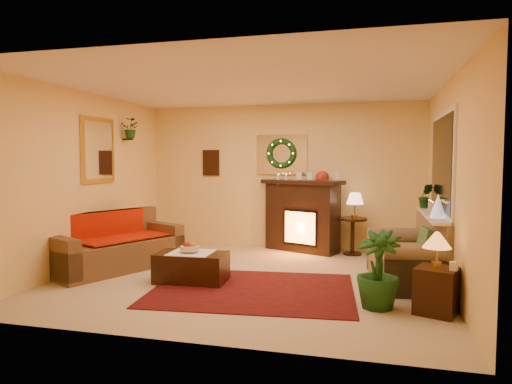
% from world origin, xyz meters
% --- Properties ---
extents(floor, '(5.00, 5.00, 0.00)m').
position_xyz_m(floor, '(0.00, 0.00, 0.00)').
color(floor, beige).
rests_on(floor, ground).
extents(ceiling, '(5.00, 5.00, 0.00)m').
position_xyz_m(ceiling, '(0.00, 0.00, 2.60)').
color(ceiling, white).
rests_on(ceiling, ground).
extents(wall_back, '(5.00, 5.00, 0.00)m').
position_xyz_m(wall_back, '(0.00, 2.25, 1.30)').
color(wall_back, '#EFD88C').
rests_on(wall_back, ground).
extents(wall_front, '(5.00, 5.00, 0.00)m').
position_xyz_m(wall_front, '(0.00, -2.25, 1.30)').
color(wall_front, '#EFD88C').
rests_on(wall_front, ground).
extents(wall_left, '(4.50, 4.50, 0.00)m').
position_xyz_m(wall_left, '(-2.50, 0.00, 1.30)').
color(wall_left, '#EFD88C').
rests_on(wall_left, ground).
extents(wall_right, '(4.50, 4.50, 0.00)m').
position_xyz_m(wall_right, '(2.50, 0.00, 1.30)').
color(wall_right, '#EFD88C').
rests_on(wall_right, ground).
extents(area_rug, '(2.62, 2.06, 0.01)m').
position_xyz_m(area_rug, '(0.18, -0.55, 0.01)').
color(area_rug, maroon).
rests_on(area_rug, floor).
extents(sofa, '(1.58, 2.10, 0.83)m').
position_xyz_m(sofa, '(-2.04, 0.02, 0.43)').
color(sofa, '#543229').
rests_on(sofa, floor).
extents(red_throw, '(0.85, 1.37, 0.02)m').
position_xyz_m(red_throw, '(-2.05, 0.17, 0.46)').
color(red_throw, '#E84A23').
rests_on(red_throw, sofa).
extents(fireplace, '(1.35, 0.87, 1.18)m').
position_xyz_m(fireplace, '(0.41, 2.04, 0.55)').
color(fireplace, black).
rests_on(fireplace, floor).
extents(poinsettia, '(0.23, 0.23, 0.23)m').
position_xyz_m(poinsettia, '(0.75, 2.05, 1.30)').
color(poinsettia, '#B42419').
rests_on(poinsettia, fireplace).
extents(mantel_candle_a, '(0.06, 0.06, 0.17)m').
position_xyz_m(mantel_candle_a, '(-0.01, 2.01, 1.26)').
color(mantel_candle_a, silver).
rests_on(mantel_candle_a, fireplace).
extents(mantel_candle_b, '(0.06, 0.06, 0.17)m').
position_xyz_m(mantel_candle_b, '(0.12, 2.02, 1.26)').
color(mantel_candle_b, silver).
rests_on(mantel_candle_b, fireplace).
extents(mantel_mirror, '(0.92, 0.02, 0.72)m').
position_xyz_m(mantel_mirror, '(0.00, 2.23, 1.70)').
color(mantel_mirror, white).
rests_on(mantel_mirror, wall_back).
extents(wreath, '(0.55, 0.11, 0.55)m').
position_xyz_m(wreath, '(0.00, 2.19, 1.72)').
color(wreath, '#194719').
rests_on(wreath, wall_back).
extents(wall_art, '(0.32, 0.03, 0.48)m').
position_xyz_m(wall_art, '(-1.35, 2.23, 1.55)').
color(wall_art, '#381E11').
rests_on(wall_art, wall_back).
extents(gold_mirror, '(0.03, 0.84, 1.00)m').
position_xyz_m(gold_mirror, '(-2.48, 0.30, 1.75)').
color(gold_mirror, gold).
rests_on(gold_mirror, wall_left).
extents(hanging_plant, '(0.33, 0.28, 0.36)m').
position_xyz_m(hanging_plant, '(-2.34, 1.05, 1.97)').
color(hanging_plant, '#194719').
rests_on(hanging_plant, wall_left).
extents(loveseat, '(1.05, 1.58, 0.86)m').
position_xyz_m(loveseat, '(2.06, 0.29, 0.42)').
color(loveseat, '#836A59').
rests_on(loveseat, floor).
extents(window_frame, '(0.03, 1.86, 1.36)m').
position_xyz_m(window_frame, '(2.48, 0.55, 1.55)').
color(window_frame, white).
rests_on(window_frame, wall_right).
extents(window_glass, '(0.02, 1.70, 1.22)m').
position_xyz_m(window_glass, '(2.47, 0.55, 1.55)').
color(window_glass, black).
rests_on(window_glass, wall_right).
extents(window_sill, '(0.22, 1.86, 0.04)m').
position_xyz_m(window_sill, '(2.38, 0.55, 0.87)').
color(window_sill, white).
rests_on(window_sill, wall_right).
extents(mini_tree, '(0.19, 0.19, 0.28)m').
position_xyz_m(mini_tree, '(2.38, 0.10, 1.04)').
color(mini_tree, silver).
rests_on(mini_tree, window_sill).
extents(sill_plant, '(0.26, 0.21, 0.47)m').
position_xyz_m(sill_plant, '(2.36, 1.24, 1.08)').
color(sill_plant, '#21421A').
rests_on(sill_plant, window_sill).
extents(side_table_round, '(0.61, 0.61, 0.63)m').
position_xyz_m(side_table_round, '(1.29, 1.92, 0.33)').
color(side_table_round, black).
rests_on(side_table_round, floor).
extents(lamp_cream, '(0.28, 0.28, 0.43)m').
position_xyz_m(lamp_cream, '(1.32, 1.89, 0.88)').
color(lamp_cream, '#FFC98D').
rests_on(lamp_cream, side_table_round).
extents(end_table_square, '(0.51, 0.51, 0.49)m').
position_xyz_m(end_table_square, '(2.26, -0.90, 0.27)').
color(end_table_square, black).
rests_on(end_table_square, floor).
extents(lamp_tiffany, '(0.29, 0.29, 0.43)m').
position_xyz_m(lamp_tiffany, '(2.25, -0.89, 0.74)').
color(lamp_tiffany, '#F5A941').
rests_on(lamp_tiffany, end_table_square).
extents(coffee_table, '(0.93, 0.53, 0.39)m').
position_xyz_m(coffee_table, '(-0.69, -0.37, 0.21)').
color(coffee_table, '#47270E').
rests_on(coffee_table, floor).
extents(fruit_bowl, '(0.25, 0.25, 0.06)m').
position_xyz_m(fruit_bowl, '(-0.71, -0.39, 0.45)').
color(fruit_bowl, silver).
rests_on(fruit_bowl, coffee_table).
extents(floor_palm, '(1.79, 1.79, 2.53)m').
position_xyz_m(floor_palm, '(1.67, -0.86, 0.45)').
color(floor_palm, '#153817').
rests_on(floor_palm, floor).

